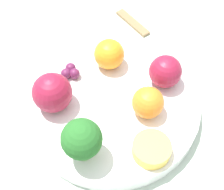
# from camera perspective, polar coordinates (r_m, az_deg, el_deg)

# --- Properties ---
(ground_plane) EXTENTS (6.00, 6.00, 0.00)m
(ground_plane) POSITION_cam_1_polar(r_m,az_deg,el_deg) (0.50, 0.00, -3.77)
(ground_plane) COLOR gray
(table_surface) EXTENTS (1.20, 1.20, 0.02)m
(table_surface) POSITION_cam_1_polar(r_m,az_deg,el_deg) (0.49, 0.00, -3.15)
(table_surface) COLOR #B2C6B2
(table_surface) RESTS_ON ground_plane
(bowl) EXTENTS (0.26, 0.26, 0.03)m
(bowl) POSITION_cam_1_polar(r_m,az_deg,el_deg) (0.47, 0.00, -1.64)
(bowl) COLOR white
(bowl) RESTS_ON table_surface
(broccoli) EXTENTS (0.05, 0.05, 0.07)m
(broccoli) POSITION_cam_1_polar(r_m,az_deg,el_deg) (0.38, -5.56, -8.16)
(broccoli) COLOR #99C17A
(broccoli) RESTS_ON bowl
(apple_red) EXTENTS (0.06, 0.06, 0.06)m
(apple_red) POSITION_cam_1_polar(r_m,az_deg,el_deg) (0.44, -10.88, 0.44)
(apple_red) COLOR maroon
(apple_red) RESTS_ON bowl
(apple_green) EXTENTS (0.05, 0.05, 0.05)m
(apple_green) POSITION_cam_1_polar(r_m,az_deg,el_deg) (0.47, 9.73, 4.27)
(apple_green) COLOR maroon
(apple_green) RESTS_ON bowl
(orange_front) EXTENTS (0.05, 0.05, 0.05)m
(orange_front) POSITION_cam_1_polar(r_m,az_deg,el_deg) (0.48, -0.52, 7.47)
(orange_front) COLOR orange
(orange_front) RESTS_ON bowl
(orange_back) EXTENTS (0.05, 0.05, 0.05)m
(orange_back) POSITION_cam_1_polar(r_m,az_deg,el_deg) (0.43, 6.59, -1.36)
(orange_back) COLOR orange
(orange_back) RESTS_ON bowl
(grape_cluster) EXTENTS (0.03, 0.03, 0.02)m
(grape_cluster) POSITION_cam_1_polar(r_m,az_deg,el_deg) (0.49, -7.61, 4.24)
(grape_cluster) COLOR #5B1E42
(grape_cluster) RESTS_ON bowl
(small_cup) EXTENTS (0.05, 0.05, 0.02)m
(small_cup) POSITION_cam_1_polar(r_m,az_deg,el_deg) (0.41, 7.24, -9.78)
(small_cup) COLOR #F4CC4C
(small_cup) RESTS_ON bowl
(spoon) EXTENTS (0.08, 0.06, 0.01)m
(spoon) POSITION_cam_1_polar(r_m,az_deg,el_deg) (0.61, 3.78, 13.07)
(spoon) COLOR olive
(spoon) RESTS_ON table_surface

